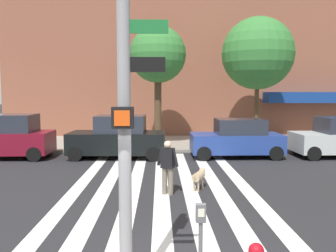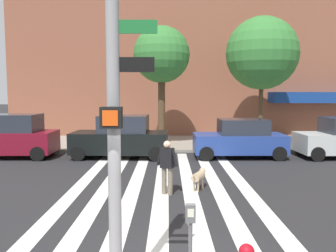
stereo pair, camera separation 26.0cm
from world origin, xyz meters
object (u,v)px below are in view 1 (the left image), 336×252
object	(u,v)px
parked_car_near_curb	(1,137)
street_tree_middle	(258,54)
parking_meter_third_along	(201,237)
parked_car_behind_first	(118,138)
parked_car_third_in_line	(237,139)
pedestrian_dog_walker	(168,164)
street_tree_nearest	(158,56)
traffic_light_pole	(124,59)
dog_on_leash	(199,176)

from	to	relation	value
parked_car_near_curb	street_tree_middle	world-z (taller)	street_tree_middle
parking_meter_third_along	parked_car_behind_first	size ratio (longest dim) A/B	0.30
parked_car_third_in_line	pedestrian_dog_walker	distance (m)	7.01
parking_meter_third_along	pedestrian_dog_walker	xyz separation A→B (m)	(-0.34, 5.61, -0.10)
street_tree_middle	pedestrian_dog_walker	world-z (taller)	street_tree_middle
parked_car_behind_first	street_tree_nearest	xyz separation A→B (m)	(1.86, 3.34, 4.17)
parked_car_third_in_line	pedestrian_dog_walker	size ratio (longest dim) A/B	2.60
parked_car_behind_first	traffic_light_pole	bearing A→B (deg)	-82.83
parked_car_third_in_line	street_tree_nearest	bearing A→B (deg)	138.42
parked_car_behind_first	pedestrian_dog_walker	distance (m)	6.49
traffic_light_pole	street_tree_nearest	xyz separation A→B (m)	(0.37, 15.15, 1.60)
traffic_light_pole	pedestrian_dog_walker	bearing A→B (deg)	82.90
parking_meter_third_along	dog_on_leash	distance (m)	6.19
traffic_light_pole	street_tree_nearest	world-z (taller)	street_tree_nearest
traffic_light_pole	parked_car_near_curb	xyz separation A→B (m)	(-6.96, 11.81, -2.52)
parked_car_third_in_line	parked_car_behind_first	bearing A→B (deg)	-179.98
parked_car_behind_first	parked_car_third_in_line	distance (m)	5.62
parked_car_near_curb	parked_car_third_in_line	xyz separation A→B (m)	(11.10, 0.00, -0.12)
parking_meter_third_along	traffic_light_pole	bearing A→B (deg)	-175.54
street_tree_nearest	street_tree_middle	xyz separation A→B (m)	(5.60, 0.04, 0.12)
parked_car_behind_first	dog_on_leash	world-z (taller)	parked_car_behind_first
traffic_light_pole	parking_meter_third_along	xyz separation A→B (m)	(1.05, 0.08, -2.49)
parked_car_behind_first	dog_on_leash	bearing A→B (deg)	-60.22
dog_on_leash	street_tree_nearest	bearing A→B (deg)	98.53
parked_car_third_in_line	pedestrian_dog_walker	bearing A→B (deg)	-119.29
parked_car_near_curb	dog_on_leash	world-z (taller)	parked_car_near_curb
dog_on_leash	parked_car_behind_first	bearing A→B (deg)	119.78
parking_meter_third_along	parked_car_behind_first	world-z (taller)	parked_car_behind_first
traffic_light_pole	parked_car_third_in_line	distance (m)	12.79
traffic_light_pole	parked_car_near_curb	bearing A→B (deg)	120.53
parked_car_third_in_line	pedestrian_dog_walker	xyz separation A→B (m)	(-3.43, -6.11, 0.05)
street_tree_nearest	parking_meter_third_along	bearing A→B (deg)	-87.42
parked_car_third_in_line	parking_meter_third_along	bearing A→B (deg)	-104.74
parking_meter_third_along	street_tree_middle	xyz separation A→B (m)	(4.92, 15.11, 4.21)
parked_car_behind_first	dog_on_leash	xyz separation A→B (m)	(3.20, -5.59, -0.50)
street_tree_nearest	traffic_light_pole	bearing A→B (deg)	-91.42
pedestrian_dog_walker	dog_on_leash	distance (m)	1.23
street_tree_nearest	parked_car_near_curb	bearing A→B (deg)	-155.53
parking_meter_third_along	street_tree_nearest	world-z (taller)	street_tree_nearest
parked_car_behind_first	parked_car_third_in_line	xyz separation A→B (m)	(5.62, 0.00, -0.07)
parked_car_behind_first	dog_on_leash	size ratio (longest dim) A/B	4.70
parked_car_near_curb	pedestrian_dog_walker	world-z (taller)	parked_car_near_curb
traffic_light_pole	street_tree_middle	size ratio (longest dim) A/B	0.81
pedestrian_dog_walker	parked_car_behind_first	bearing A→B (deg)	109.75
dog_on_leash	street_tree_middle	bearing A→B (deg)	64.64
parked_car_third_in_line	parked_car_near_curb	bearing A→B (deg)	-180.00
street_tree_middle	parked_car_near_curb	bearing A→B (deg)	-165.34
street_tree_nearest	pedestrian_dog_walker	size ratio (longest dim) A/B	4.03
parked_car_behind_first	street_tree_nearest	bearing A→B (deg)	60.90
traffic_light_pole	dog_on_leash	size ratio (longest dim) A/B	5.99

